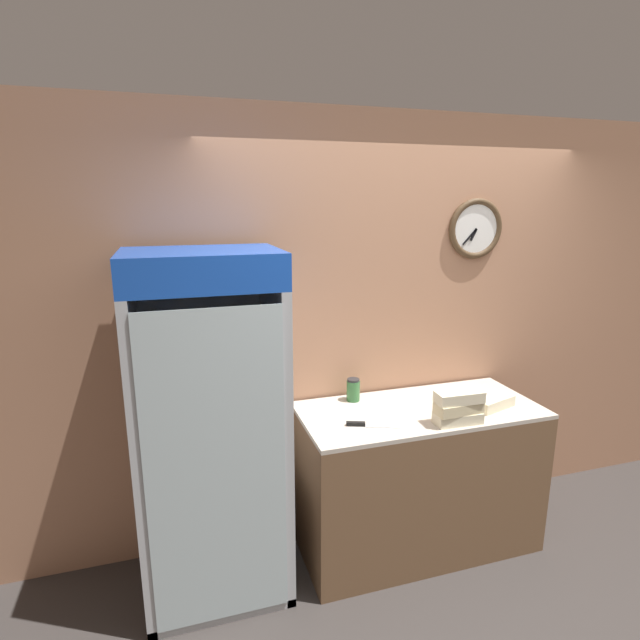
{
  "coord_description": "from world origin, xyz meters",
  "views": [
    {
      "loc": [
        -1.42,
        -1.64,
        2.17
      ],
      "look_at": [
        -0.65,
        0.85,
        1.54
      ],
      "focal_mm": 28.0,
      "sensor_mm": 36.0,
      "label": 1
    }
  ],
  "objects_px": {
    "sandwich_stack_bottom": "(458,418)",
    "sandwich_flat_left": "(494,403)",
    "condiment_jar": "(353,390)",
    "chefs_knife": "(365,425)",
    "beverage_cooler": "(209,410)",
    "sandwich_stack_middle": "(459,408)",
    "sandwich_stack_top": "(459,397)"
  },
  "relations": [
    {
      "from": "beverage_cooler",
      "to": "sandwich_flat_left",
      "type": "relative_size",
      "value": 6.7
    },
    {
      "from": "sandwich_stack_bottom",
      "to": "condiment_jar",
      "type": "height_order",
      "value": "condiment_jar"
    },
    {
      "from": "sandwich_stack_bottom",
      "to": "condiment_jar",
      "type": "relative_size",
      "value": 1.91
    },
    {
      "from": "beverage_cooler",
      "to": "sandwich_stack_middle",
      "type": "relative_size",
      "value": 7.01
    },
    {
      "from": "beverage_cooler",
      "to": "chefs_knife",
      "type": "xyz_separation_m",
      "value": [
        0.84,
        -0.19,
        -0.12
      ]
    },
    {
      "from": "sandwich_stack_bottom",
      "to": "chefs_knife",
      "type": "height_order",
      "value": "sandwich_stack_bottom"
    },
    {
      "from": "sandwich_stack_bottom",
      "to": "sandwich_stack_top",
      "type": "relative_size",
      "value": 1.0
    },
    {
      "from": "sandwich_stack_bottom",
      "to": "sandwich_flat_left",
      "type": "xyz_separation_m",
      "value": [
        0.33,
        0.12,
        0.0
      ]
    },
    {
      "from": "condiment_jar",
      "to": "sandwich_stack_bottom",
      "type": "bearing_deg",
      "value": -47.29
    },
    {
      "from": "sandwich_stack_middle",
      "to": "sandwich_stack_top",
      "type": "bearing_deg",
      "value": 0.0
    },
    {
      "from": "beverage_cooler",
      "to": "condiment_jar",
      "type": "height_order",
      "value": "beverage_cooler"
    },
    {
      "from": "sandwich_flat_left",
      "to": "condiment_jar",
      "type": "bearing_deg",
      "value": 154.96
    },
    {
      "from": "sandwich_stack_top",
      "to": "sandwich_flat_left",
      "type": "distance_m",
      "value": 0.37
    },
    {
      "from": "sandwich_stack_bottom",
      "to": "sandwich_flat_left",
      "type": "height_order",
      "value": "sandwich_flat_left"
    },
    {
      "from": "sandwich_stack_bottom",
      "to": "sandwich_flat_left",
      "type": "distance_m",
      "value": 0.35
    },
    {
      "from": "sandwich_stack_bottom",
      "to": "sandwich_flat_left",
      "type": "relative_size",
      "value": 0.96
    },
    {
      "from": "beverage_cooler",
      "to": "sandwich_stack_middle",
      "type": "height_order",
      "value": "beverage_cooler"
    },
    {
      "from": "sandwich_stack_bottom",
      "to": "sandwich_stack_middle",
      "type": "height_order",
      "value": "sandwich_stack_middle"
    },
    {
      "from": "chefs_knife",
      "to": "condiment_jar",
      "type": "height_order",
      "value": "condiment_jar"
    },
    {
      "from": "sandwich_flat_left",
      "to": "chefs_knife",
      "type": "bearing_deg",
      "value": 179.98
    },
    {
      "from": "sandwich_stack_middle",
      "to": "condiment_jar",
      "type": "bearing_deg",
      "value": 132.71
    },
    {
      "from": "sandwich_flat_left",
      "to": "beverage_cooler",
      "type": "bearing_deg",
      "value": 173.62
    },
    {
      "from": "sandwich_stack_top",
      "to": "condiment_jar",
      "type": "xyz_separation_m",
      "value": [
        -0.45,
        0.49,
        -0.09
      ]
    },
    {
      "from": "sandwich_stack_bottom",
      "to": "condiment_jar",
      "type": "distance_m",
      "value": 0.67
    },
    {
      "from": "beverage_cooler",
      "to": "sandwich_stack_middle",
      "type": "bearing_deg",
      "value": -12.93
    },
    {
      "from": "condiment_jar",
      "to": "sandwich_stack_middle",
      "type": "bearing_deg",
      "value": -47.29
    },
    {
      "from": "sandwich_stack_top",
      "to": "condiment_jar",
      "type": "relative_size",
      "value": 1.91
    },
    {
      "from": "beverage_cooler",
      "to": "sandwich_stack_top",
      "type": "distance_m",
      "value": 1.4
    },
    {
      "from": "sandwich_stack_bottom",
      "to": "sandwich_stack_top",
      "type": "xyz_separation_m",
      "value": [
        0.0,
        0.0,
        0.13
      ]
    },
    {
      "from": "sandwich_stack_top",
      "to": "chefs_knife",
      "type": "relative_size",
      "value": 0.94
    },
    {
      "from": "sandwich_stack_top",
      "to": "sandwich_flat_left",
      "type": "xyz_separation_m",
      "value": [
        0.33,
        0.12,
        -0.13
      ]
    },
    {
      "from": "sandwich_flat_left",
      "to": "condiment_jar",
      "type": "height_order",
      "value": "condiment_jar"
    }
  ]
}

